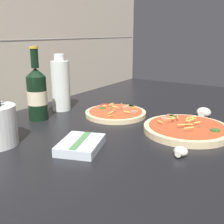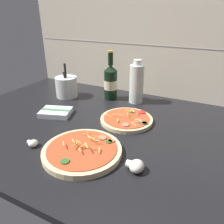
{
  "view_description": "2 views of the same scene",
  "coord_description": "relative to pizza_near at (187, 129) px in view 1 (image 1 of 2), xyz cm",
  "views": [
    {
      "loc": [
        -89.46,
        -45.06,
        32.83
      ],
      "look_at": [
        -9.88,
        4.97,
        6.16
      ],
      "focal_mm": 45.0,
      "sensor_mm": 36.0,
      "label": 1
    },
    {
      "loc": [
        30.29,
        -70.9,
        46.86
      ],
      "look_at": [
        -9.22,
        7.48,
        5.85
      ],
      "focal_mm": 35.0,
      "sensor_mm": 36.0,
      "label": 2
    }
  ],
  "objects": [
    {
      "name": "tile_backsplash",
      "position": [
        6.38,
        66.07,
        26.36
      ],
      "size": [
        160.0,
        1.13,
        60.0
      ],
      "color": "beige",
      "rests_on": "ground"
    },
    {
      "name": "dish_towel",
      "position": [
        -28.12,
        20.03,
        0.08
      ],
      "size": [
        16.32,
        14.16,
        2.56
      ],
      "color": "silver",
      "rests_on": "counter_slab"
    },
    {
      "name": "oil_bottle",
      "position": [
        -0.57,
        51.57,
        9.15
      ],
      "size": [
        7.31,
        7.31,
        22.36
      ],
      "color": "silver",
      "rests_on": "counter_slab"
    },
    {
      "name": "beer_bottle",
      "position": [
        -14.7,
        49.94,
        8.47
      ],
      "size": [
        7.05,
        7.05,
        25.9
      ],
      "color": "black",
      "rests_on": "counter_slab"
    },
    {
      "name": "mushroom_right",
      "position": [
        -18.28,
        -4.3,
        0.14
      ],
      "size": [
        3.83,
        3.65,
        2.56
      ],
      "color": "white",
      "rests_on": "counter_slab"
    },
    {
      "name": "pizza_far",
      "position": [
        4.06,
        28.63,
        -0.17
      ],
      "size": [
        22.86,
        22.86,
        5.06
      ],
      "color": "beige",
      "rests_on": "counter_slab"
    },
    {
      "name": "mushroom_left",
      "position": [
        19.39,
        -0.12,
        0.7
      ],
      "size": [
        5.51,
        5.25,
        3.67
      ],
      "color": "white",
      "rests_on": "counter_slab"
    },
    {
      "name": "counter_slab",
      "position": [
        6.38,
        20.57,
        -2.39
      ],
      "size": [
        160.0,
        90.0,
        2.5
      ],
      "color": "black",
      "rests_on": "ground"
    },
    {
      "name": "pizza_near",
      "position": [
        0.0,
        0.0,
        0.0
      ],
      "size": [
        26.98,
        26.98,
        5.34
      ],
      "color": "beige",
      "rests_on": "counter_slab"
    }
  ]
}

